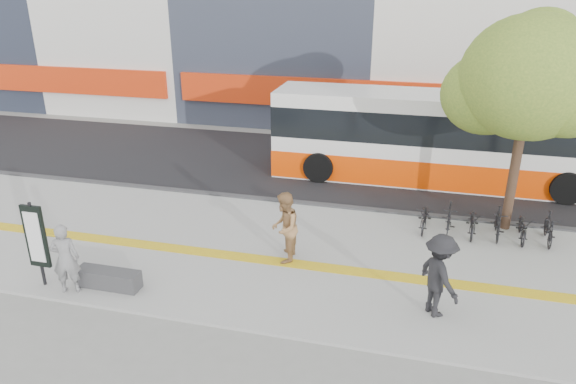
% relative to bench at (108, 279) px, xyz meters
% --- Properties ---
extents(ground, '(120.00, 120.00, 0.00)m').
position_rel_bench_xyz_m(ground, '(2.60, 1.20, -0.30)').
color(ground, gray).
rests_on(ground, ground).
extents(sidewalk, '(40.00, 7.00, 0.08)m').
position_rel_bench_xyz_m(sidewalk, '(2.60, 2.70, -0.27)').
color(sidewalk, gray).
rests_on(sidewalk, ground).
extents(tactile_strip, '(40.00, 0.45, 0.01)m').
position_rel_bench_xyz_m(tactile_strip, '(2.60, 2.20, -0.22)').
color(tactile_strip, yellow).
rests_on(tactile_strip, sidewalk).
extents(street, '(40.00, 8.00, 0.06)m').
position_rel_bench_xyz_m(street, '(2.60, 10.20, -0.28)').
color(street, black).
rests_on(street, ground).
extents(curb, '(40.00, 0.25, 0.14)m').
position_rel_bench_xyz_m(curb, '(2.60, 6.20, -0.23)').
color(curb, '#313134').
rests_on(curb, ground).
extents(bench, '(1.60, 0.45, 0.45)m').
position_rel_bench_xyz_m(bench, '(0.00, 0.00, 0.00)').
color(bench, '#313134').
rests_on(bench, sidewalk).
extents(signboard, '(0.55, 0.10, 2.20)m').
position_rel_bench_xyz_m(signboard, '(-1.60, -0.31, 1.06)').
color(signboard, black).
rests_on(signboard, sidewalk).
extents(street_tree, '(4.40, 3.80, 6.31)m').
position_rel_bench_xyz_m(street_tree, '(9.78, 6.02, 4.21)').
color(street_tree, '#352418').
rests_on(street_tree, sidewalk).
extents(bus, '(12.09, 2.87, 3.22)m').
position_rel_bench_xyz_m(bus, '(7.76, 9.70, 1.27)').
color(bus, silver).
rests_on(bus, street).
extents(bicycle_row, '(3.99, 1.54, 0.88)m').
position_rel_bench_xyz_m(bicycle_row, '(9.11, 5.20, 0.19)').
color(bicycle_row, black).
rests_on(bicycle_row, sidewalk).
extents(seated_woman, '(0.76, 0.64, 1.77)m').
position_rel_bench_xyz_m(seated_woman, '(-0.80, -0.40, 0.66)').
color(seated_woman, black).
rests_on(seated_woman, sidewalk).
extents(pedestrian_tan, '(0.79, 0.98, 1.92)m').
position_rel_bench_xyz_m(pedestrian_tan, '(3.83, 2.35, 0.74)').
color(pedestrian_tan, '#9B7146').
rests_on(pedestrian_tan, sidewalk).
extents(pedestrian_dark, '(1.30, 1.45, 1.95)m').
position_rel_bench_xyz_m(pedestrian_dark, '(7.73, 0.84, 0.75)').
color(pedestrian_dark, black).
rests_on(pedestrian_dark, sidewalk).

